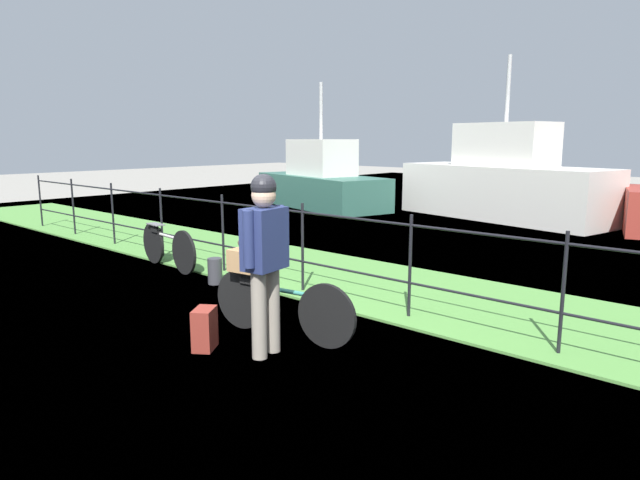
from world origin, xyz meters
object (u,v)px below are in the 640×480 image
object	(u,v)px
cyclist_person	(265,249)
moored_boat_far	(503,183)
bicycle_main	(280,305)
bicycle_parked	(167,246)
backpack_on_paving	(205,329)
terrier_dog	(251,243)
moored_boat_mid	(321,182)
wooden_crate	(249,261)
mooring_bollard	(215,271)

from	to	relation	value
cyclist_person	moored_boat_far	xyz separation A→B (m)	(-2.23, 10.09, -0.11)
bicycle_main	bicycle_parked	distance (m)	3.63
cyclist_person	bicycle_parked	bearing A→B (deg)	159.67
cyclist_person	backpack_on_paving	xyz separation A→B (m)	(-0.54, -0.30, -0.80)
backpack_on_paving	bicycle_parked	xyz separation A→B (m)	(-3.19, 1.68, 0.15)
terrier_dog	moored_boat_mid	distance (m)	10.81
cyclist_person	wooden_crate	bearing A→B (deg)	150.44
cyclist_person	backpack_on_paving	distance (m)	1.01
backpack_on_paving	moored_boat_far	world-z (taller)	moored_boat_far
backpack_on_paving	moored_boat_mid	size ratio (longest dim) A/B	0.08
cyclist_person	moored_boat_mid	bearing A→B (deg)	129.15
wooden_crate	cyclist_person	world-z (taller)	cyclist_person
bicycle_main	backpack_on_paving	xyz separation A→B (m)	(-0.30, -0.71, -0.14)
backpack_on_paving	mooring_bollard	world-z (taller)	backpack_on_paving
bicycle_main	mooring_bollard	xyz separation A→B (m)	(-2.19, 0.87, -0.16)
moored_boat_far	bicycle_main	bearing A→B (deg)	-78.40
cyclist_person	bicycle_main	bearing A→B (deg)	119.91
terrier_dog	moored_boat_mid	world-z (taller)	moored_boat_mid
terrier_dog	cyclist_person	world-z (taller)	cyclist_person
bicycle_parked	moored_boat_mid	bearing A→B (deg)	115.02
backpack_on_paving	mooring_bollard	size ratio (longest dim) A/B	1.10
terrier_dog	wooden_crate	bearing A→B (deg)	-170.86
terrier_dog	mooring_bollard	bearing A→B (deg)	153.18
wooden_crate	backpack_on_paving	world-z (taller)	wooden_crate
bicycle_parked	cyclist_person	bearing A→B (deg)	-20.33
wooden_crate	cyclist_person	bearing A→B (deg)	-29.56
mooring_bollard	wooden_crate	bearing A→B (deg)	-27.23
mooring_bollard	moored_boat_far	world-z (taller)	moored_boat_far
bicycle_main	terrier_dog	distance (m)	0.70
wooden_crate	bicycle_parked	world-z (taller)	wooden_crate
mooring_bollard	backpack_on_paving	bearing A→B (deg)	-39.93
backpack_on_paving	mooring_bollard	bearing A→B (deg)	-164.91
bicycle_main	bicycle_parked	bearing A→B (deg)	164.53
terrier_dog	mooring_bollard	distance (m)	2.18
mooring_bollard	bicycle_parked	xyz separation A→B (m)	(-1.31, 0.10, 0.17)
bicycle_main	backpack_on_paving	bearing A→B (deg)	-112.96
wooden_crate	backpack_on_paving	distance (m)	0.86
terrier_dog	mooring_bollard	xyz separation A→B (m)	(-1.83, 0.92, -0.76)
backpack_on_paving	mooring_bollard	distance (m)	2.46
backpack_on_paving	moored_boat_mid	xyz separation A→B (m)	(-6.70, 9.19, 0.52)
moored_boat_mid	terrier_dog	bearing A→B (deg)	-52.12
wooden_crate	terrier_dog	distance (m)	0.19
mooring_bollard	moored_boat_mid	bearing A→B (deg)	122.31
backpack_on_paving	mooring_bollard	xyz separation A→B (m)	(-1.89, 1.58, -0.02)
mooring_bollard	terrier_dog	bearing A→B (deg)	-26.82
bicycle_parked	moored_boat_mid	world-z (taller)	moored_boat_mid
bicycle_main	moored_boat_mid	bearing A→B (deg)	129.55
wooden_crate	mooring_bollard	world-z (taller)	wooden_crate
moored_boat_mid	cyclist_person	bearing A→B (deg)	-50.85
terrier_dog	moored_boat_far	world-z (taller)	moored_boat_far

